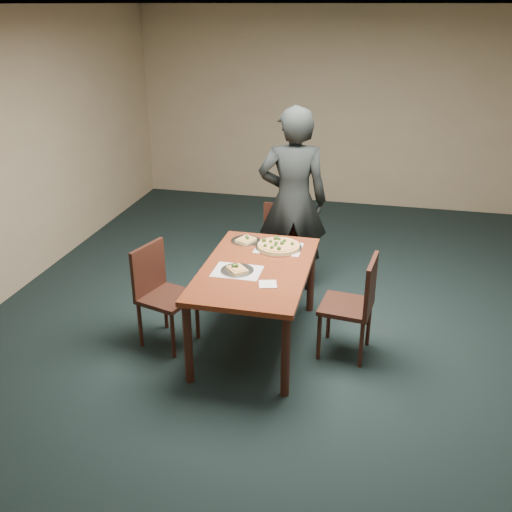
% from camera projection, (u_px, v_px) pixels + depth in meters
% --- Properties ---
extents(ground, '(8.00, 8.00, 0.00)m').
position_uv_depth(ground, '(291.00, 338.00, 5.22)').
color(ground, black).
rests_on(ground, ground).
extents(room_shell, '(8.00, 8.00, 8.00)m').
position_uv_depth(room_shell, '(297.00, 150.00, 4.51)').
color(room_shell, tan).
rests_on(room_shell, ground).
extents(dining_table, '(0.90, 1.50, 0.75)m').
position_uv_depth(dining_table, '(256.00, 276.00, 4.89)').
color(dining_table, '#622513').
rests_on(dining_table, ground).
extents(chair_far, '(0.46, 0.46, 0.91)m').
position_uv_depth(chair_far, '(280.00, 244.00, 5.93)').
color(chair_far, black).
rests_on(chair_far, ground).
extents(chair_left, '(0.52, 0.52, 0.91)m').
position_uv_depth(chair_left, '(160.00, 289.00, 4.99)').
color(chair_left, black).
rests_on(chair_left, ground).
extents(chair_right, '(0.47, 0.47, 0.91)m').
position_uv_depth(chair_right, '(356.00, 301.00, 4.79)').
color(chair_right, black).
rests_on(chair_right, ground).
extents(diner, '(0.78, 0.58, 1.93)m').
position_uv_depth(diner, '(293.00, 201.00, 5.78)').
color(diner, black).
rests_on(diner, ground).
extents(placemat_main, '(0.42, 0.32, 0.00)m').
position_uv_depth(placemat_main, '(279.00, 248.00, 5.22)').
color(placemat_main, white).
rests_on(placemat_main, dining_table).
extents(placemat_near, '(0.40, 0.30, 0.00)m').
position_uv_depth(placemat_near, '(237.00, 271.00, 4.77)').
color(placemat_near, white).
rests_on(placemat_near, dining_table).
extents(pizza_pan, '(0.43, 0.43, 0.07)m').
position_uv_depth(pizza_pan, '(278.00, 246.00, 5.22)').
color(pizza_pan, silver).
rests_on(pizza_pan, dining_table).
extents(slice_plate_near, '(0.28, 0.28, 0.06)m').
position_uv_depth(slice_plate_near, '(237.00, 270.00, 4.77)').
color(slice_plate_near, silver).
rests_on(slice_plate_near, dining_table).
extents(slice_plate_far, '(0.28, 0.28, 0.06)m').
position_uv_depth(slice_plate_far, '(246.00, 240.00, 5.37)').
color(slice_plate_far, silver).
rests_on(slice_plate_far, dining_table).
extents(napkin, '(0.17, 0.17, 0.01)m').
position_uv_depth(napkin, '(268.00, 284.00, 4.55)').
color(napkin, white).
rests_on(napkin, dining_table).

